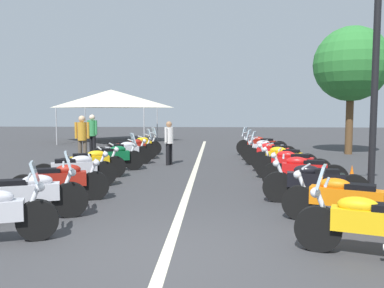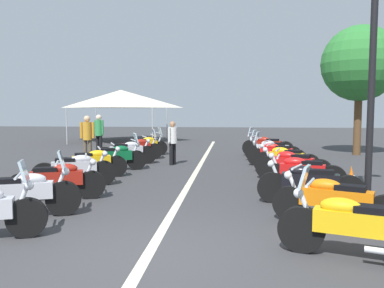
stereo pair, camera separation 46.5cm
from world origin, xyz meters
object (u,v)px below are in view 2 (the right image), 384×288
Objects in this scene: motorcycle_right_row_5 at (285,159)px; roadside_tree_0 at (360,64)px; motorcycle_left_row_8 at (145,145)px; bystander_0 at (173,140)px; motorcycle_left_row_3 at (75,169)px; traffic_cone_0 at (351,179)px; motorcycle_left_row_5 at (116,156)px; motorcycle_right_row_8 at (267,145)px; event_tent at (121,99)px; bystander_2 at (87,135)px; motorcycle_right_row_7 at (272,149)px; bystander_1 at (99,132)px; motorcycle_left_row_1 at (23,192)px; motorcycle_right_row_6 at (276,153)px; motorcycle_left_row_4 at (92,162)px; motorcycle_left_row_2 at (58,180)px; motorcycle_left_row_6 at (127,152)px; motorcycle_right_row_1 at (335,200)px; motorcycle_left_row_7 at (137,148)px; motorcycle_right_row_3 at (302,172)px; motorcycle_right_row_0 at (352,225)px; street_lamp_twin_globe at (373,39)px; motorcycle_right_row_4 at (292,164)px.

motorcycle_right_row_5 is 0.35× the size of roadside_tree_0.
bystander_0 is at bearing -86.55° from motorcycle_left_row_8.
motorcycle_left_row_3 is 6.87m from traffic_cone_0.
motorcycle_left_row_5 is 7.08m from traffic_cone_0.
motorcycle_right_row_8 is at bearing -65.81° from motorcycle_right_row_5.
bystander_2 is at bearing -170.89° from event_tent.
motorcycle_right_row_7 is at bearing -65.69° from motorcycle_right_row_5.
motorcycle_right_row_8 is 7.10m from bystander_1.
motorcycle_left_row_5 reaches higher than motorcycle_left_row_8.
motorcycle_left_row_1 is 7.38m from bystander_2.
motorcycle_left_row_4 is at bearing 44.64° from motorcycle_right_row_6.
motorcycle_left_row_3 is 4.70m from bystander_0.
bystander_0 reaches higher than motorcycle_left_row_3.
traffic_cone_0 is (1.68, -6.64, -0.16)m from motorcycle_left_row_2.
motorcycle_right_row_7 is at bearing -10.36° from motorcycle_left_row_6.
motorcycle_right_row_5 is 1.54m from motorcycle_right_row_6.
bystander_1 is (2.26, 3.48, 0.14)m from bystander_0.
motorcycle_right_row_7 is (5.59, -5.50, -0.00)m from motorcycle_left_row_3.
motorcycle_left_row_5 is at bearing -22.54° from motorcycle_right_row_1.
motorcycle_right_row_3 is at bearing -67.70° from motorcycle_left_row_7.
motorcycle_left_row_3 is at bearing -89.98° from bystander_0.
motorcycle_left_row_8 is 0.90× the size of motorcycle_right_row_7.
bystander_1 is at bearing -27.92° from motorcycle_right_row_3.
motorcycle_left_row_8 is at bearing 97.22° from roadside_tree_0.
motorcycle_left_row_3 is 6.23m from motorcycle_right_row_5.
motorcycle_right_row_6 reaches higher than motorcycle_right_row_7.
roadside_tree_0 is at bearing -128.76° from motorcycle_right_row_7.
motorcycle_right_row_5 is at bearing -144.10° from event_tent.
motorcycle_left_row_2 is (1.42, -0.01, -0.02)m from motorcycle_left_row_1.
event_tent reaches higher than motorcycle_left_row_1.
motorcycle_left_row_3 is 14.91m from event_tent.
motorcycle_left_row_8 is (2.85, -0.04, -0.01)m from motorcycle_left_row_6.
motorcycle_right_row_8 reaches higher than motorcycle_left_row_1.
traffic_cone_0 is at bearing -33.83° from motorcycle_left_row_4.
motorcycle_right_row_3 is (-7.02, -5.39, 0.01)m from motorcycle_left_row_8.
motorcycle_left_row_5 reaches higher than motorcycle_right_row_1.
motorcycle_right_row_8 is (11.57, 0.11, 0.01)m from motorcycle_right_row_0.
motorcycle_right_row_0 is at bearing 158.81° from street_lamp_twin_globe.
motorcycle_right_row_0 is 4.77m from traffic_cone_0.
motorcycle_left_row_3 is 1.01× the size of motorcycle_right_row_5.
motorcycle_left_row_8 is 6.89m from motorcycle_right_row_5.
motorcycle_right_row_7 is at bearing 13.35° from motorcycle_left_row_4.
street_lamp_twin_globe reaches higher than motorcycle_right_row_5.
motorcycle_right_row_4 is (-1.28, -5.38, -0.01)m from motorcycle_left_row_5.
motorcycle_left_row_6 is 10.60m from roadside_tree_0.
motorcycle_right_row_6 is at bearing 113.33° from motorcycle_right_row_8.
roadside_tree_0 is (6.86, -9.43, 3.48)m from motorcycle_left_row_4.
bystander_2 reaches higher than motorcycle_right_row_5.
street_lamp_twin_globe reaches higher than motorcycle_left_row_3.
motorcycle_left_row_4 is 0.94× the size of motorcycle_left_row_6.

